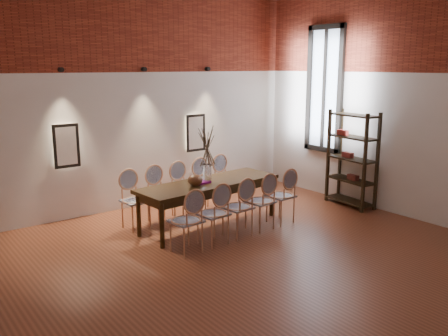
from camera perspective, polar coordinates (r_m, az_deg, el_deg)
floor at (r=6.45m, az=4.18°, el=-11.84°), size 7.00×7.00×0.02m
wall_back at (r=8.89m, az=-11.01°, el=8.03°), size 7.00×0.10×4.00m
wall_right at (r=8.68m, az=22.47°, el=7.24°), size 0.10×7.00×4.00m
brick_band_back at (r=8.83m, az=-11.14°, el=16.12°), size 7.00×0.02×1.50m
brick_band_right at (r=8.63m, az=22.92°, el=15.51°), size 0.02×7.00×1.50m
niche_left at (r=8.38m, az=-18.50°, el=2.56°), size 0.36×0.06×0.66m
niche_right at (r=9.52m, az=-3.52°, el=4.25°), size 0.36×0.06×0.66m
spot_fixture_left at (r=8.25m, az=-19.03°, el=11.11°), size 0.08×0.10×0.08m
spot_fixture_mid at (r=8.84m, az=-9.59°, el=11.63°), size 0.08×0.10×0.08m
spot_fixture_right at (r=9.57m, az=-1.99°, el=11.82°), size 0.08×0.10×0.08m
window_glass at (r=9.78m, az=12.05°, el=9.23°), size 0.02×0.78×2.38m
window_frame at (r=9.76m, az=11.97°, el=9.23°), size 0.08×0.90×2.50m
window_mullion at (r=9.76m, az=11.97°, el=9.23°), size 0.06×0.06×2.40m
dining_table at (r=7.88m, az=-1.76°, el=-4.31°), size 2.54×0.99×0.75m
chair_near_a at (r=6.75m, az=-4.58°, el=-6.35°), size 0.47×0.47×0.94m
chair_near_b at (r=7.05m, az=-1.34°, el=-5.51°), size 0.47×0.47×0.94m
chair_near_c at (r=7.36m, az=1.64°, el=-4.73°), size 0.47×0.47×0.94m
chair_near_d at (r=7.70m, az=4.35°, el=-4.00°), size 0.47×0.47×0.94m
chair_near_e at (r=8.05m, az=6.83°, el=-3.33°), size 0.47×0.47×0.94m
chair_far_a at (r=7.84m, az=-10.59°, el=-3.89°), size 0.47×0.47×0.94m
chair_far_b at (r=8.09m, az=-7.57°, el=-3.27°), size 0.47×0.47×0.94m
chair_far_c at (r=8.37m, az=-4.75°, el=-2.68°), size 0.47×0.47×0.94m
chair_far_d at (r=8.66m, az=-2.11°, el=-2.13°), size 0.47×0.47×0.94m
chair_far_e at (r=8.98m, az=0.35°, el=-1.60°), size 0.47×0.47×0.94m
vase at (r=7.72m, az=-2.04°, el=-0.63°), size 0.14×0.14×0.30m
dried_branches at (r=7.63m, az=-2.06°, el=2.66°), size 0.50×0.50×0.70m
bowl at (r=7.52m, az=-3.48°, el=-1.46°), size 0.24×0.24×0.18m
book at (r=7.69m, az=-2.71°, el=-1.72°), size 0.27×0.20×0.03m
shelving_rack at (r=9.22m, az=15.13°, el=1.07°), size 0.50×1.04×1.80m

